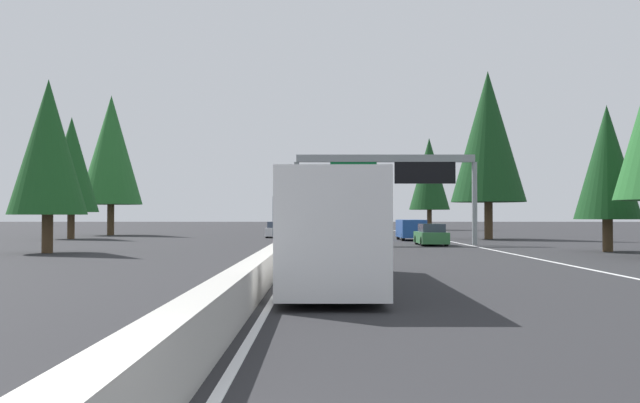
{
  "coord_description": "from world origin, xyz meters",
  "views": [
    {
      "loc": [
        -4.99,
        -1.41,
        2.03
      ],
      "look_at": [
        45.76,
        -1.33,
        3.08
      ],
      "focal_mm": 38.22,
      "sensor_mm": 36.0,
      "label": 1
    }
  ],
  "objects_px": {
    "bus_mid_left": "(330,226)",
    "conifer_right_mid": "(488,137)",
    "oncoming_far": "(291,224)",
    "conifer_left_mid": "(111,150)",
    "conifer_right_near": "(607,162)",
    "conifer_right_far": "(429,174)",
    "minivan_near_center": "(411,229)",
    "conifer_left_near": "(71,165)",
    "sedan_near_right": "(431,235)",
    "oncoming_near": "(276,230)",
    "conifer_left_foreground": "(48,147)",
    "sign_gantry_overhead": "(388,173)",
    "sedan_distant_b": "(325,225)"
  },
  "relations": [
    {
      "from": "oncoming_far",
      "to": "conifer_right_far",
      "type": "distance_m",
      "value": 21.21
    },
    {
      "from": "minivan_near_center",
      "to": "sedan_distant_b",
      "type": "distance_m",
      "value": 40.48
    },
    {
      "from": "bus_mid_left",
      "to": "oncoming_far",
      "type": "xyz_separation_m",
      "value": [
        71.89,
        4.34,
        -0.8
      ]
    },
    {
      "from": "sign_gantry_overhead",
      "to": "sedan_distant_b",
      "type": "bearing_deg",
      "value": 4.82
    },
    {
      "from": "sign_gantry_overhead",
      "to": "conifer_right_mid",
      "type": "height_order",
      "value": "conifer_right_mid"
    },
    {
      "from": "oncoming_far",
      "to": "conifer_left_mid",
      "type": "xyz_separation_m",
      "value": [
        -21.48,
        17.69,
        7.92
      ]
    },
    {
      "from": "oncoming_far",
      "to": "conifer_left_near",
      "type": "bearing_deg",
      "value": -28.48
    },
    {
      "from": "sign_gantry_overhead",
      "to": "oncoming_far",
      "type": "xyz_separation_m",
      "value": [
        44.86,
        8.72,
        -4.05
      ]
    },
    {
      "from": "sign_gantry_overhead",
      "to": "conifer_right_near",
      "type": "height_order",
      "value": "conifer_right_near"
    },
    {
      "from": "conifer_right_near",
      "to": "sedan_distant_b",
      "type": "bearing_deg",
      "value": 15.22
    },
    {
      "from": "oncoming_far",
      "to": "conifer_right_far",
      "type": "bearing_deg",
      "value": 103.51
    },
    {
      "from": "bus_mid_left",
      "to": "conifer_left_foreground",
      "type": "height_order",
      "value": "conifer_left_foreground"
    },
    {
      "from": "conifer_right_near",
      "to": "oncoming_far",
      "type": "bearing_deg",
      "value": 20.78
    },
    {
      "from": "conifer_left_near",
      "to": "conifer_right_far",
      "type": "bearing_deg",
      "value": -44.9
    },
    {
      "from": "oncoming_far",
      "to": "bus_mid_left",
      "type": "bearing_deg",
      "value": 3.46
    },
    {
      "from": "minivan_near_center",
      "to": "conifer_right_far",
      "type": "relative_size",
      "value": 0.38
    },
    {
      "from": "bus_mid_left",
      "to": "conifer_left_foreground",
      "type": "distance_m",
      "value": 23.07
    },
    {
      "from": "sedan_distant_b",
      "to": "conifer_left_mid",
      "type": "relative_size",
      "value": 0.3
    },
    {
      "from": "oncoming_near",
      "to": "conifer_left_near",
      "type": "height_order",
      "value": "conifer_left_near"
    },
    {
      "from": "conifer_right_far",
      "to": "sign_gantry_overhead",
      "type": "bearing_deg",
      "value": 167.77
    },
    {
      "from": "sign_gantry_overhead",
      "to": "oncoming_near",
      "type": "distance_m",
      "value": 18.95
    },
    {
      "from": "sedan_near_right",
      "to": "conifer_right_far",
      "type": "relative_size",
      "value": 0.34
    },
    {
      "from": "bus_mid_left",
      "to": "sedan_near_right",
      "type": "height_order",
      "value": "bus_mid_left"
    },
    {
      "from": "bus_mid_left",
      "to": "conifer_right_mid",
      "type": "relative_size",
      "value": 0.79
    },
    {
      "from": "bus_mid_left",
      "to": "minivan_near_center",
      "type": "xyz_separation_m",
      "value": [
        36.21,
        -7.15,
        -0.77
      ]
    },
    {
      "from": "sedan_near_right",
      "to": "conifer_left_mid",
      "type": "distance_m",
      "value": 38.6
    },
    {
      "from": "sedan_distant_b",
      "to": "conifer_left_foreground",
      "type": "bearing_deg",
      "value": 165.45
    },
    {
      "from": "oncoming_near",
      "to": "oncoming_far",
      "type": "relative_size",
      "value": 0.79
    },
    {
      "from": "conifer_right_mid",
      "to": "conifer_left_near",
      "type": "relative_size",
      "value": 1.37
    },
    {
      "from": "oncoming_far",
      "to": "conifer_right_mid",
      "type": "distance_m",
      "value": 38.76
    },
    {
      "from": "conifer_right_near",
      "to": "conifer_right_far",
      "type": "bearing_deg",
      "value": 0.79
    },
    {
      "from": "sedan_near_right",
      "to": "oncoming_far",
      "type": "bearing_deg",
      "value": 14.42
    },
    {
      "from": "minivan_near_center",
      "to": "oncoming_near",
      "type": "xyz_separation_m",
      "value": [
        7.06,
        11.55,
        -0.27
      ]
    },
    {
      "from": "bus_mid_left",
      "to": "oncoming_far",
      "type": "relative_size",
      "value": 2.05
    },
    {
      "from": "oncoming_near",
      "to": "conifer_right_near",
      "type": "bearing_deg",
      "value": 39.34
    },
    {
      "from": "oncoming_far",
      "to": "conifer_left_foreground",
      "type": "xyz_separation_m",
      "value": [
        -54.92,
        10.76,
        4.84
      ]
    },
    {
      "from": "sedan_near_right",
      "to": "oncoming_far",
      "type": "xyz_separation_m",
      "value": [
        45.23,
        11.63,
        0.23
      ]
    },
    {
      "from": "sedan_distant_b",
      "to": "bus_mid_left",
      "type": "bearing_deg",
      "value": 179.82
    },
    {
      "from": "oncoming_near",
      "to": "conifer_left_near",
      "type": "distance_m",
      "value": 19.0
    },
    {
      "from": "sedan_near_right",
      "to": "conifer_right_near",
      "type": "height_order",
      "value": "conifer_right_near"
    },
    {
      "from": "bus_mid_left",
      "to": "sedan_near_right",
      "type": "xyz_separation_m",
      "value": [
        26.66,
        -7.28,
        -1.03
      ]
    },
    {
      "from": "conifer_right_near",
      "to": "conifer_left_mid",
      "type": "relative_size",
      "value": 0.57
    },
    {
      "from": "sign_gantry_overhead",
      "to": "sedan_near_right",
      "type": "relative_size",
      "value": 2.88
    },
    {
      "from": "conifer_left_foreground",
      "to": "conifer_left_mid",
      "type": "height_order",
      "value": "conifer_left_mid"
    },
    {
      "from": "conifer_right_far",
      "to": "conifer_left_mid",
      "type": "height_order",
      "value": "conifer_left_mid"
    },
    {
      "from": "bus_mid_left",
      "to": "conifer_right_mid",
      "type": "distance_m",
      "value": 41.93
    },
    {
      "from": "conifer_right_near",
      "to": "conifer_left_foreground",
      "type": "relative_size",
      "value": 0.88
    },
    {
      "from": "conifer_right_near",
      "to": "conifer_left_near",
      "type": "relative_size",
      "value": 0.78
    },
    {
      "from": "conifer_left_mid",
      "to": "bus_mid_left",
      "type": "bearing_deg",
      "value": -156.39
    },
    {
      "from": "conifer_right_mid",
      "to": "conifer_left_near",
      "type": "xyz_separation_m",
      "value": [
        0.48,
        36.24,
        -2.39
      ]
    }
  ]
}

